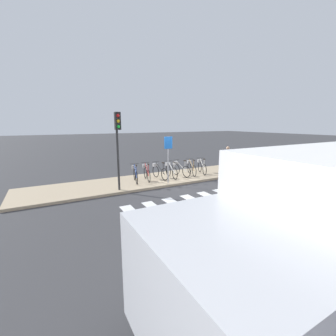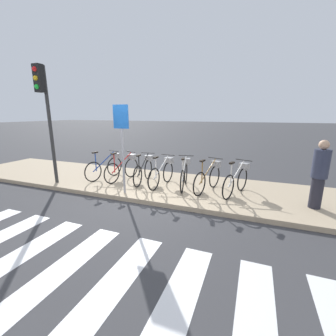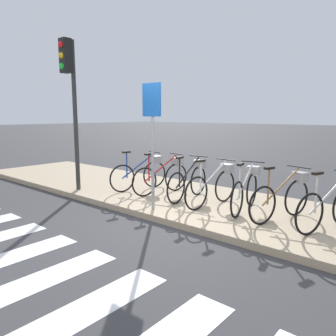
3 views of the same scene
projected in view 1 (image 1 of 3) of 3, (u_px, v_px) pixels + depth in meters
ground_plane at (183, 185)px, 11.59m from camera, size 120.00×120.00×0.00m
sidewalk at (170, 178)px, 12.82m from camera, size 15.46×2.89×0.12m
road_crosswalk at (279, 226)px, 6.91m from camera, size 7.65×8.00×0.01m
parked_bicycle_0 at (135, 174)px, 11.67m from camera, size 0.53×1.52×0.96m
parked_bicycle_1 at (147, 172)px, 12.03m from camera, size 0.49×1.53×0.96m
parked_bicycle_2 at (159, 171)px, 12.38m from camera, size 0.46×1.55×0.96m
parked_bicycle_3 at (171, 170)px, 12.61m from camera, size 0.46×1.55×0.96m
parked_bicycle_4 at (180, 169)px, 13.00m from camera, size 0.47×1.54×0.96m
parked_bicycle_5 at (191, 168)px, 13.29m from camera, size 0.58×1.51×0.96m
parked_bicycle_6 at (202, 166)px, 13.65m from camera, size 0.64×1.49×0.96m
pedestrian at (227, 158)px, 14.15m from camera, size 0.34×0.34×1.58m
traffic_light at (118, 135)px, 9.74m from camera, size 0.24×0.40×3.48m
sign_post at (168, 152)px, 11.15m from camera, size 0.44×0.07×2.36m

